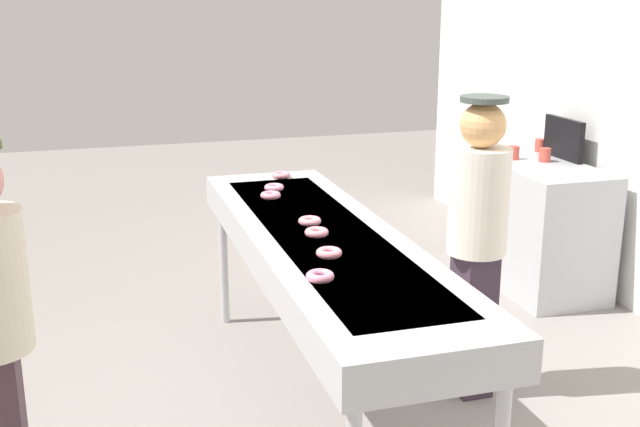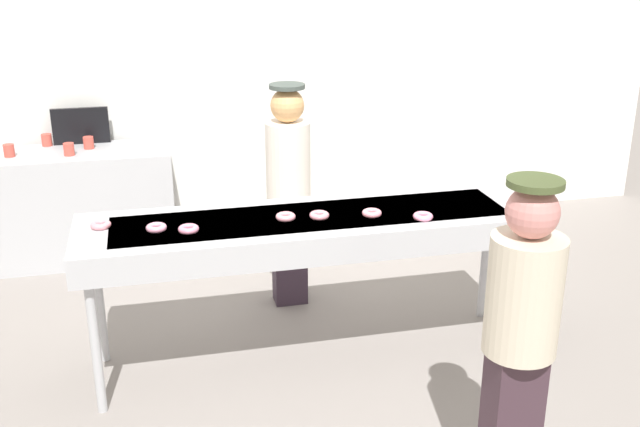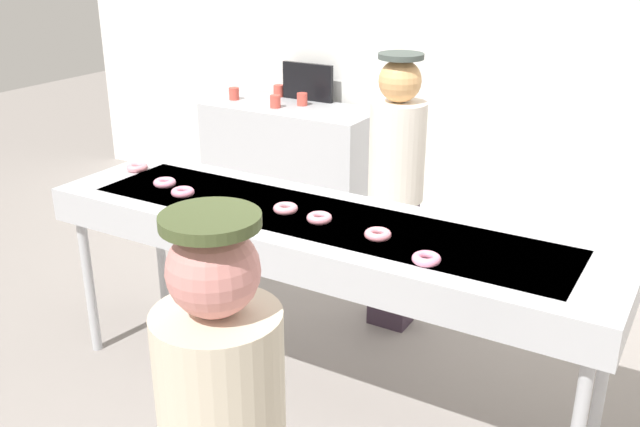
{
  "view_description": "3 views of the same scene",
  "coord_description": "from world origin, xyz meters",
  "px_view_note": "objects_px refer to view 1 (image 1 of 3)",
  "views": [
    {
      "loc": [
        3.64,
        -1.11,
        2.17
      ],
      "look_at": [
        0.04,
        -0.03,
        1.11
      ],
      "focal_mm": 44.45,
      "sensor_mm": 36.0,
      "label": 1
    },
    {
      "loc": [
        -0.95,
        -4.19,
        2.58
      ],
      "look_at": [
        0.05,
        0.0,
        1.01
      ],
      "focal_mm": 42.02,
      "sensor_mm": 36.0,
      "label": 2
    },
    {
      "loc": [
        1.6,
        -2.7,
        2.26
      ],
      "look_at": [
        0.01,
        -0.01,
        1.02
      ],
      "focal_mm": 39.87,
      "sensor_mm": 36.0,
      "label": 3
    }
  ],
  "objects_px": {
    "fryer_conveyor": "(324,250)",
    "strawberry_donut_6": "(317,232)",
    "strawberry_donut_3": "(310,221)",
    "paper_cup_3": "(545,155)",
    "paper_cup_0": "(540,145)",
    "strawberry_donut_0": "(274,187)",
    "worker_baker": "(477,231)",
    "strawberry_donut_5": "(281,175)",
    "strawberry_donut_4": "(320,276)",
    "paper_cup_2": "(514,153)",
    "strawberry_donut_2": "(271,195)",
    "prep_counter": "(527,221)",
    "paper_cup_1": "(492,141)",
    "strawberry_donut_1": "(329,253)",
    "menu_display": "(564,138)"
  },
  "relations": [
    {
      "from": "fryer_conveyor",
      "to": "strawberry_donut_4",
      "type": "distance_m",
      "value": 0.68
    },
    {
      "from": "strawberry_donut_3",
      "to": "paper_cup_0",
      "type": "relative_size",
      "value": 1.19
    },
    {
      "from": "worker_baker",
      "to": "paper_cup_2",
      "type": "distance_m",
      "value": 1.95
    },
    {
      "from": "strawberry_donut_0",
      "to": "worker_baker",
      "type": "relative_size",
      "value": 0.07
    },
    {
      "from": "strawberry_donut_5",
      "to": "menu_display",
      "type": "xyz_separation_m",
      "value": [
        -0.24,
        2.26,
        0.08
      ]
    },
    {
      "from": "paper_cup_1",
      "to": "menu_display",
      "type": "height_order",
      "value": "menu_display"
    },
    {
      "from": "strawberry_donut_1",
      "to": "paper_cup_1",
      "type": "xyz_separation_m",
      "value": [
        -2.39,
        2.13,
        -0.02
      ]
    },
    {
      "from": "strawberry_donut_2",
      "to": "paper_cup_3",
      "type": "relative_size",
      "value": 1.19
    },
    {
      "from": "strawberry_donut_6",
      "to": "worker_baker",
      "type": "bearing_deg",
      "value": 91.03
    },
    {
      "from": "strawberry_donut_3",
      "to": "paper_cup_1",
      "type": "xyz_separation_m",
      "value": [
        -1.87,
        2.08,
        -0.02
      ]
    },
    {
      "from": "paper_cup_1",
      "to": "strawberry_donut_3",
      "type": "bearing_deg",
      "value": -48.03
    },
    {
      "from": "strawberry_donut_0",
      "to": "worker_baker",
      "type": "distance_m",
      "value": 1.3
    },
    {
      "from": "fryer_conveyor",
      "to": "strawberry_donut_2",
      "type": "bearing_deg",
      "value": -172.78
    },
    {
      "from": "strawberry_donut_4",
      "to": "paper_cup_2",
      "type": "distance_m",
      "value": 3.11
    },
    {
      "from": "fryer_conveyor",
      "to": "strawberry_donut_4",
      "type": "xyz_separation_m",
      "value": [
        0.64,
        -0.21,
        0.11
      ]
    },
    {
      "from": "fryer_conveyor",
      "to": "strawberry_donut_5",
      "type": "distance_m",
      "value": 1.26
    },
    {
      "from": "fryer_conveyor",
      "to": "strawberry_donut_6",
      "type": "distance_m",
      "value": 0.12
    },
    {
      "from": "strawberry_donut_4",
      "to": "strawberry_donut_1",
      "type": "bearing_deg",
      "value": 155.75
    },
    {
      "from": "strawberry_donut_0",
      "to": "menu_display",
      "type": "bearing_deg",
      "value": 103.1
    },
    {
      "from": "strawberry_donut_5",
      "to": "paper_cup_1",
      "type": "bearing_deg",
      "value": 111.82
    },
    {
      "from": "strawberry_donut_1",
      "to": "strawberry_donut_5",
      "type": "distance_m",
      "value": 1.62
    },
    {
      "from": "strawberry_donut_4",
      "to": "menu_display",
      "type": "xyz_separation_m",
      "value": [
        -2.13,
        2.56,
        0.08
      ]
    },
    {
      "from": "strawberry_donut_2",
      "to": "prep_counter",
      "type": "relative_size",
      "value": 0.08
    },
    {
      "from": "strawberry_donut_3",
      "to": "paper_cup_1",
      "type": "bearing_deg",
      "value": 131.97
    },
    {
      "from": "strawberry_donut_3",
      "to": "paper_cup_2",
      "type": "relative_size",
      "value": 1.19
    },
    {
      "from": "strawberry_donut_0",
      "to": "strawberry_donut_5",
      "type": "relative_size",
      "value": 1.0
    },
    {
      "from": "strawberry_donut_3",
      "to": "paper_cup_3",
      "type": "bearing_deg",
      "value": 119.93
    },
    {
      "from": "strawberry_donut_2",
      "to": "strawberry_donut_3",
      "type": "height_order",
      "value": "same"
    },
    {
      "from": "strawberry_donut_0",
      "to": "paper_cup_3",
      "type": "relative_size",
      "value": 1.19
    },
    {
      "from": "strawberry_donut_6",
      "to": "menu_display",
      "type": "relative_size",
      "value": 0.26
    },
    {
      "from": "paper_cup_2",
      "to": "strawberry_donut_5",
      "type": "bearing_deg",
      "value": -80.43
    },
    {
      "from": "strawberry_donut_5",
      "to": "paper_cup_3",
      "type": "bearing_deg",
      "value": 94.83
    },
    {
      "from": "strawberry_donut_2",
      "to": "strawberry_donut_5",
      "type": "xyz_separation_m",
      "value": [
        -0.5,
        0.19,
        0.0
      ]
    },
    {
      "from": "paper_cup_0",
      "to": "paper_cup_2",
      "type": "distance_m",
      "value": 0.41
    },
    {
      "from": "paper_cup_2",
      "to": "prep_counter",
      "type": "bearing_deg",
      "value": 52.65
    },
    {
      "from": "strawberry_donut_6",
      "to": "strawberry_donut_4",
      "type": "bearing_deg",
      "value": -15.13
    },
    {
      "from": "prep_counter",
      "to": "strawberry_donut_2",
      "type": "bearing_deg",
      "value": -71.37
    },
    {
      "from": "paper_cup_1",
      "to": "fryer_conveyor",
      "type": "bearing_deg",
      "value": -45.19
    },
    {
      "from": "strawberry_donut_0",
      "to": "strawberry_donut_6",
      "type": "height_order",
      "value": "same"
    },
    {
      "from": "strawberry_donut_1",
      "to": "prep_counter",
      "type": "relative_size",
      "value": 0.08
    },
    {
      "from": "strawberry_donut_2",
      "to": "paper_cup_1",
      "type": "xyz_separation_m",
      "value": [
        -1.28,
        2.15,
        -0.02
      ]
    },
    {
      "from": "strawberry_donut_3",
      "to": "worker_baker",
      "type": "bearing_deg",
      "value": 77.88
    },
    {
      "from": "fryer_conveyor",
      "to": "paper_cup_0",
      "type": "xyz_separation_m",
      "value": [
        -1.78,
        2.34,
        0.09
      ]
    },
    {
      "from": "strawberry_donut_2",
      "to": "paper_cup_2",
      "type": "xyz_separation_m",
      "value": [
        -0.82,
        2.08,
        -0.02
      ]
    },
    {
      "from": "worker_baker",
      "to": "paper_cup_1",
      "type": "distance_m",
      "value": 2.38
    },
    {
      "from": "strawberry_donut_2",
      "to": "paper_cup_3",
      "type": "height_order",
      "value": "paper_cup_3"
    },
    {
      "from": "strawberry_donut_2",
      "to": "paper_cup_2",
      "type": "relative_size",
      "value": 1.19
    },
    {
      "from": "prep_counter",
      "to": "menu_display",
      "type": "bearing_deg",
      "value": 90.0
    },
    {
      "from": "worker_baker",
      "to": "paper_cup_1",
      "type": "height_order",
      "value": "worker_baker"
    },
    {
      "from": "strawberry_donut_0",
      "to": "strawberry_donut_6",
      "type": "xyz_separation_m",
      "value": [
        0.97,
        -0.02,
        0.0
      ]
    }
  ]
}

